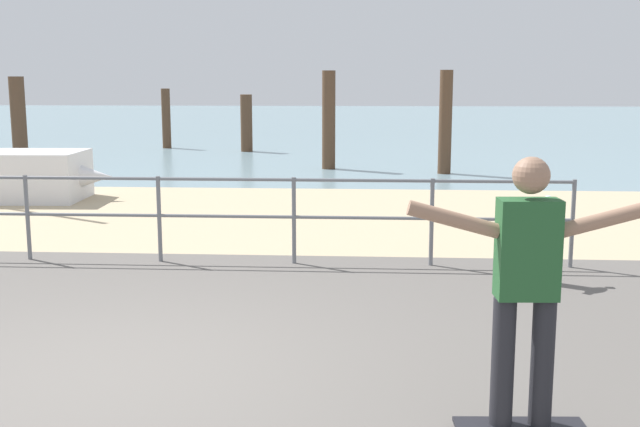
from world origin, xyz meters
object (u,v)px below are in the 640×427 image
object	(u,v)px
skateboarder	(526,276)
seagull	(539,206)
bollard_short	(536,248)
skateboard	(520,426)

from	to	relation	value
skateboarder	seagull	bearing A→B (deg)	76.89
skateboarder	bollard_short	xyz separation A→B (m)	(0.86, 3.72, -0.63)
skateboarder	seagull	size ratio (longest dim) A/B	4.34
skateboarder	skateboard	bearing A→B (deg)	-14.04
bollard_short	skateboard	bearing A→B (deg)	-102.98
skateboard	seagull	xyz separation A→B (m)	(0.87, 3.74, 0.78)
skateboard	bollard_short	bearing A→B (deg)	77.02
skateboard	skateboarder	xyz separation A→B (m)	(-0.00, 0.00, 0.95)
skateboarder	bollard_short	size ratio (longest dim) A/B	2.14
bollard_short	seagull	size ratio (longest dim) A/B	2.03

